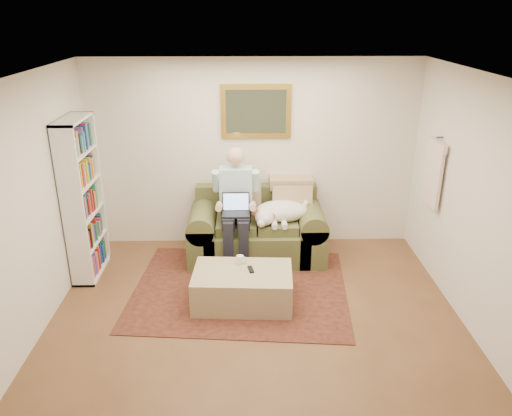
{
  "coord_description": "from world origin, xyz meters",
  "views": [
    {
      "loc": [
        -0.1,
        -4.14,
        3.17
      ],
      "look_at": [
        0.02,
        1.39,
        0.95
      ],
      "focal_mm": 35.0,
      "sensor_mm": 36.0,
      "label": 1
    }
  ],
  "objects_px": {
    "seated_man": "(236,209)",
    "bookshelf": "(82,199)",
    "coffee_mug": "(240,260)",
    "sleeping_dog": "(282,211)",
    "sofa": "(257,235)",
    "laptop": "(236,208)",
    "ottoman": "(243,287)"
  },
  "relations": [
    {
      "from": "seated_man",
      "to": "ottoman",
      "type": "height_order",
      "value": "seated_man"
    },
    {
      "from": "seated_man",
      "to": "coffee_mug",
      "type": "distance_m",
      "value": 0.89
    },
    {
      "from": "bookshelf",
      "to": "coffee_mug",
      "type": "bearing_deg",
      "value": -16.95
    },
    {
      "from": "sofa",
      "to": "ottoman",
      "type": "bearing_deg",
      "value": -98.96
    },
    {
      "from": "laptop",
      "to": "coffee_mug",
      "type": "relative_size",
      "value": 3.52
    },
    {
      "from": "bookshelf",
      "to": "sofa",
      "type": "bearing_deg",
      "value": 10.77
    },
    {
      "from": "sofa",
      "to": "seated_man",
      "type": "height_order",
      "value": "seated_man"
    },
    {
      "from": "sofa",
      "to": "sleeping_dog",
      "type": "xyz_separation_m",
      "value": [
        0.33,
        -0.09,
        0.38
      ]
    },
    {
      "from": "seated_man",
      "to": "sleeping_dog",
      "type": "distance_m",
      "value": 0.61
    },
    {
      "from": "sofa",
      "to": "sleeping_dog",
      "type": "distance_m",
      "value": 0.51
    },
    {
      "from": "coffee_mug",
      "to": "bookshelf",
      "type": "bearing_deg",
      "value": 163.05
    },
    {
      "from": "sleeping_dog",
      "to": "bookshelf",
      "type": "relative_size",
      "value": 0.37
    },
    {
      "from": "laptop",
      "to": "ottoman",
      "type": "height_order",
      "value": "laptop"
    },
    {
      "from": "seated_man",
      "to": "bookshelf",
      "type": "height_order",
      "value": "bookshelf"
    },
    {
      "from": "sleeping_dog",
      "to": "bookshelf",
      "type": "distance_m",
      "value": 2.51
    },
    {
      "from": "sofa",
      "to": "seated_man",
      "type": "xyz_separation_m",
      "value": [
        -0.27,
        -0.17,
        0.45
      ]
    },
    {
      "from": "sleeping_dog",
      "to": "coffee_mug",
      "type": "height_order",
      "value": "sleeping_dog"
    },
    {
      "from": "sofa",
      "to": "bookshelf",
      "type": "relative_size",
      "value": 0.91
    },
    {
      "from": "seated_man",
      "to": "sofa",
      "type": "bearing_deg",
      "value": 31.45
    },
    {
      "from": "sofa",
      "to": "ottoman",
      "type": "distance_m",
      "value": 1.21
    },
    {
      "from": "seated_man",
      "to": "ottoman",
      "type": "distance_m",
      "value": 1.17
    },
    {
      "from": "seated_man",
      "to": "coffee_mug",
      "type": "relative_size",
      "value": 15.26
    },
    {
      "from": "sleeping_dog",
      "to": "ottoman",
      "type": "distance_m",
      "value": 1.31
    },
    {
      "from": "sleeping_dog",
      "to": "coffee_mug",
      "type": "bearing_deg",
      "value": -120.96
    },
    {
      "from": "sofa",
      "to": "laptop",
      "type": "relative_size",
      "value": 5.15
    },
    {
      "from": "laptop",
      "to": "bookshelf",
      "type": "relative_size",
      "value": 0.18
    },
    {
      "from": "laptop",
      "to": "coffee_mug",
      "type": "height_order",
      "value": "laptop"
    },
    {
      "from": "sleeping_dog",
      "to": "bookshelf",
      "type": "height_order",
      "value": "bookshelf"
    },
    {
      "from": "seated_man",
      "to": "bookshelf",
      "type": "bearing_deg",
      "value": -172.65
    },
    {
      "from": "coffee_mug",
      "to": "bookshelf",
      "type": "distance_m",
      "value": 2.09
    },
    {
      "from": "sofa",
      "to": "laptop",
      "type": "xyz_separation_m",
      "value": [
        -0.27,
        -0.24,
        0.49
      ]
    },
    {
      "from": "sleeping_dog",
      "to": "laptop",
      "type": "bearing_deg",
      "value": -166.36
    }
  ]
}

